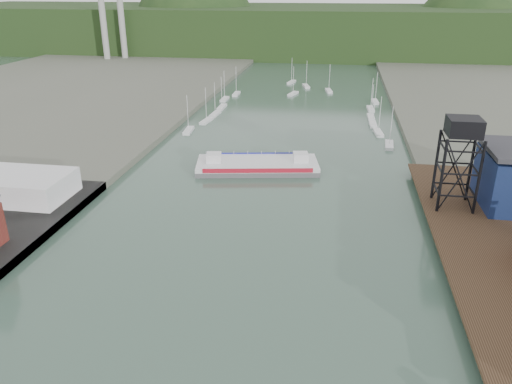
% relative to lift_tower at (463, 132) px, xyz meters
% --- Properties ---
extents(east_pier, '(14.00, 70.00, 2.45)m').
position_rel_lift_tower_xyz_m(east_pier, '(2.00, -13.00, -13.75)').
color(east_pier, black).
rests_on(east_pier, ground).
extents(white_shed, '(18.00, 12.00, 4.50)m').
position_rel_lift_tower_xyz_m(white_shed, '(-79.00, -8.00, -11.80)').
color(white_shed, silver).
rests_on(white_shed, west_quay).
extents(lift_tower, '(6.50, 6.50, 16.00)m').
position_rel_lift_tower_xyz_m(lift_tower, '(0.00, 0.00, 0.00)').
color(lift_tower, black).
rests_on(lift_tower, east_pier).
extents(marina_sailboats, '(57.71, 92.65, 0.90)m').
position_rel_lift_tower_xyz_m(marina_sailboats, '(-34.92, 80.46, -15.30)').
color(marina_sailboats, silver).
rests_on(marina_sailboats, ground).
extents(smokestacks, '(11.20, 8.20, 60.00)m').
position_rel_lift_tower_xyz_m(smokestacks, '(-141.00, 174.50, 14.35)').
color(smokestacks, '#969691').
rests_on(smokestacks, ground).
extents(distant_hills, '(500.00, 120.00, 80.00)m').
position_rel_lift_tower_xyz_m(distant_hills, '(-38.98, 243.35, -5.27)').
color(distant_hills, black).
rests_on(distant_hills, ground).
extents(chain_ferry, '(28.57, 15.49, 3.90)m').
position_rel_lift_tower_xyz_m(chain_ferry, '(-38.31, 18.46, -14.53)').
color(chain_ferry, '#555457').
rests_on(chain_ferry, ground).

